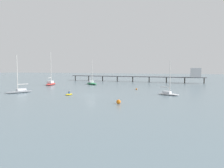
# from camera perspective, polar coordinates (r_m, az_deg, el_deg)

# --- Properties ---
(ground_plane) EXTENTS (400.00, 400.00, 0.00)m
(ground_plane) POSITION_cam_1_polar(r_m,az_deg,el_deg) (58.19, -5.59, -2.88)
(ground_plane) COLOR slate
(pier) EXTENTS (68.79, 8.96, 7.02)m
(pier) POSITION_cam_1_polar(r_m,az_deg,el_deg) (108.30, 13.98, 2.40)
(pier) COLOR #4C4C51
(pier) RESTS_ON ground_plane
(sailboat_red) EXTENTS (4.84, 9.65, 13.41)m
(sailboat_red) POSITION_cam_1_polar(r_m,az_deg,el_deg) (94.20, -15.61, 0.23)
(sailboat_red) COLOR red
(sailboat_red) RESTS_ON ground_plane
(sailboat_green) EXTENTS (7.53, 6.93, 10.66)m
(sailboat_green) POSITION_cam_1_polar(r_m,az_deg,el_deg) (93.63, -5.32, 0.28)
(sailboat_green) COLOR #287F4C
(sailboat_green) RESTS_ON ground_plane
(sailboat_gray) EXTENTS (5.40, 7.76, 10.82)m
(sailboat_gray) POSITION_cam_1_polar(r_m,az_deg,el_deg) (68.52, -22.86, -1.56)
(sailboat_gray) COLOR gray
(sailboat_gray) RESTS_ON ground_plane
(sailboat_white) EXTENTS (6.12, 4.16, 9.04)m
(sailboat_white) POSITION_cam_1_polar(r_m,az_deg,el_deg) (59.67, 14.39, -2.25)
(sailboat_white) COLOR white
(sailboat_white) RESTS_ON ground_plane
(dinghy_yellow) EXTENTS (1.50, 2.76, 1.14)m
(dinghy_yellow) POSITION_cam_1_polar(r_m,az_deg,el_deg) (59.21, -11.07, -2.61)
(dinghy_yellow) COLOR yellow
(dinghy_yellow) RESTS_ON ground_plane
(mooring_buoy_inner) EXTENTS (0.56, 0.56, 0.56)m
(mooring_buoy_inner) POSITION_cam_1_polar(r_m,az_deg,el_deg) (71.62, 6.35, -1.30)
(mooring_buoy_inner) COLOR orange
(mooring_buoy_inner) RESTS_ON ground_plane
(mooring_buoy_near) EXTENTS (0.90, 0.90, 0.90)m
(mooring_buoy_near) POSITION_cam_1_polar(r_m,az_deg,el_deg) (44.00, 1.71, -4.63)
(mooring_buoy_near) COLOR orange
(mooring_buoy_near) RESTS_ON ground_plane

